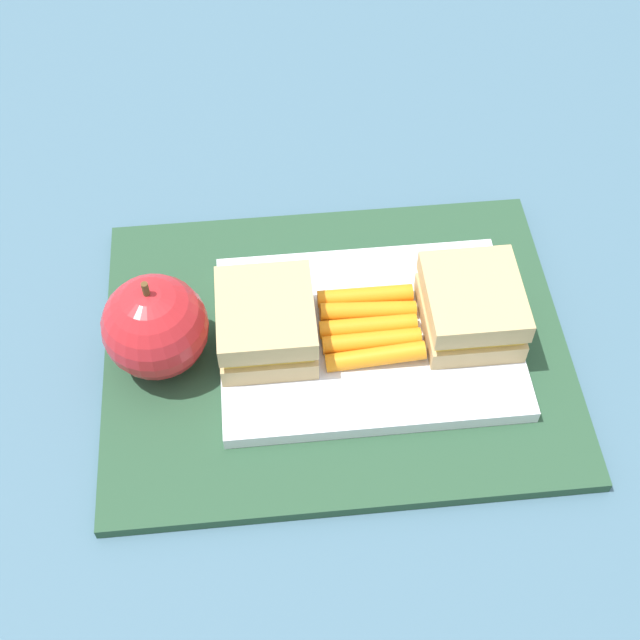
{
  "coord_description": "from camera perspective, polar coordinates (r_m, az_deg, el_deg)",
  "views": [
    {
      "loc": [
        0.05,
        0.39,
        0.57
      ],
      "look_at": [
        0.01,
        0.0,
        0.04
      ],
      "focal_mm": 48.99,
      "sensor_mm": 36.0,
      "label": 1
    }
  ],
  "objects": [
    {
      "name": "ground_plane",
      "position": [
        0.69,
        1.03,
        -1.99
      ],
      "size": [
        2.4,
        2.4,
        0.0
      ],
      "primitive_type": "plane",
      "color": "#42667A"
    },
    {
      "name": "lunchbag_mat",
      "position": [
        0.69,
        1.04,
        -1.75
      ],
      "size": [
        0.36,
        0.28,
        0.01
      ],
      "primitive_type": "cube",
      "color": "#284C33",
      "rests_on": "ground_plane"
    },
    {
      "name": "food_tray",
      "position": [
        0.68,
        3.14,
        -1.05
      ],
      "size": [
        0.23,
        0.17,
        0.01
      ],
      "primitive_type": "cube",
      "color": "white",
      "rests_on": "lunchbag_mat"
    },
    {
      "name": "sandwich_half_left",
      "position": [
        0.67,
        9.86,
        0.87
      ],
      "size": [
        0.07,
        0.08,
        0.04
      ],
      "color": "tan",
      "rests_on": "food_tray"
    },
    {
      "name": "sandwich_half_right",
      "position": [
        0.65,
        -3.53,
        -0.17
      ],
      "size": [
        0.07,
        0.08,
        0.04
      ],
      "color": "tan",
      "rests_on": "food_tray"
    },
    {
      "name": "carrot_sticks_bundle",
      "position": [
        0.67,
        3.26,
        -0.39
      ],
      "size": [
        0.08,
        0.07,
        0.02
      ],
      "color": "orange",
      "rests_on": "food_tray"
    },
    {
      "name": "apple",
      "position": [
        0.65,
        -10.72,
        -0.72
      ],
      "size": [
        0.08,
        0.08,
        0.09
      ],
      "color": "red",
      "rests_on": "lunchbag_mat"
    }
  ]
}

